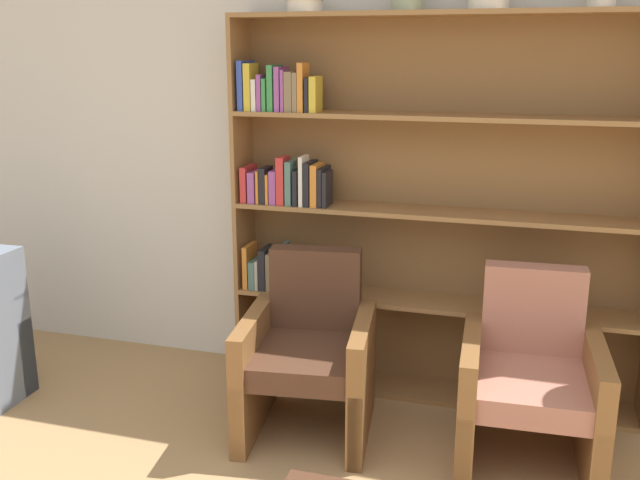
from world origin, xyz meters
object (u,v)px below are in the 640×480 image
object	(u,v)px
bowl_sage	(305,3)
armchair_leather	(309,355)
armchair_cushioned	(530,383)
bookshelf	(401,213)

from	to	relation	value
bowl_sage	armchair_leather	xyz separation A→B (m)	(0.19, -0.56, -1.75)
armchair_leather	armchair_cushioned	distance (m)	1.09
bowl_sage	armchair_cushioned	xyz separation A→B (m)	(1.29, -0.56, -1.75)
armchair_leather	bookshelf	bearing A→B (deg)	-128.77
bowl_sage	bookshelf	bearing A→B (deg)	2.74
armchair_cushioned	armchair_leather	bearing A→B (deg)	-2.79
armchair_cushioned	bookshelf	bearing A→B (deg)	-41.10
armchair_leather	bowl_sage	bearing A→B (deg)	-78.56
bookshelf	armchair_leather	distance (m)	0.94
bowl_sage	armchair_leather	distance (m)	1.85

